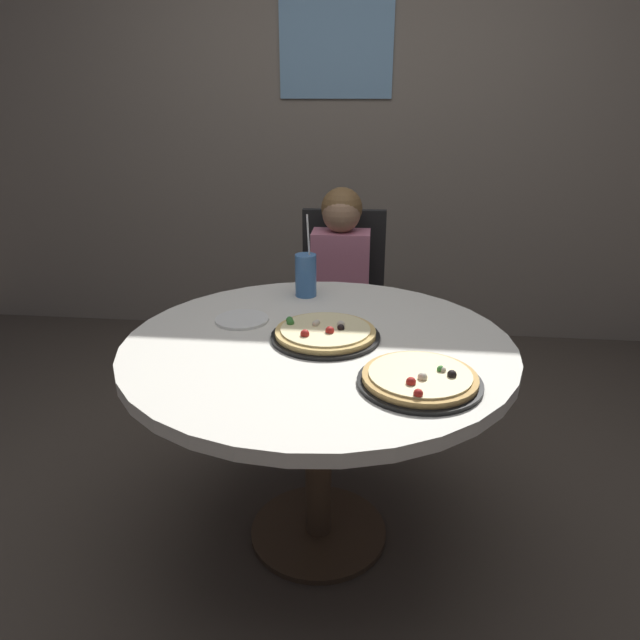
{
  "coord_description": "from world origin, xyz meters",
  "views": [
    {
      "loc": [
        0.19,
        -1.64,
        1.47
      ],
      "look_at": [
        0.0,
        0.05,
        0.8
      ],
      "focal_mm": 32.6,
      "sensor_mm": 36.0,
      "label": 1
    }
  ],
  "objects": [
    {
      "name": "soda_cup",
      "position": [
        -0.09,
        0.42,
        0.83
      ],
      "size": [
        0.08,
        0.08,
        0.31
      ],
      "color": "#3F72B2",
      "rests_on": "dining_table"
    },
    {
      "name": "chair_wooden",
      "position": [
        -0.0,
        1.02,
        0.53
      ],
      "size": [
        0.41,
        0.41,
        0.95
      ],
      "color": "black",
      "rests_on": "ground_plane"
    },
    {
      "name": "wall_with_window",
      "position": [
        -0.0,
        1.99,
        1.45
      ],
      "size": [
        5.2,
        0.13,
        2.9
      ],
      "color": "gray",
      "rests_on": "ground_plane"
    },
    {
      "name": "ground_plane",
      "position": [
        0.0,
        0.0,
        0.0
      ],
      "size": [
        8.0,
        8.0,
        0.0
      ],
      "primitive_type": "plane",
      "color": "#4C4238"
    },
    {
      "name": "plate_small",
      "position": [
        -0.27,
        0.14,
        0.76
      ],
      "size": [
        0.18,
        0.18,
        0.01
      ],
      "primitive_type": "cylinder",
      "color": "white",
      "rests_on": "dining_table"
    },
    {
      "name": "pizza_cheese",
      "position": [
        0.3,
        -0.26,
        0.77
      ],
      "size": [
        0.33,
        0.33,
        0.05
      ],
      "color": "black",
      "rests_on": "dining_table"
    },
    {
      "name": "diner_child",
      "position": [
        0.0,
        0.83,
        0.48
      ],
      "size": [
        0.26,
        0.41,
        1.08
      ],
      "color": "#3F4766",
      "rests_on": "ground_plane"
    },
    {
      "name": "pizza_veggie",
      "position": [
        0.02,
        0.02,
        0.77
      ],
      "size": [
        0.34,
        0.34,
        0.05
      ],
      "color": "black",
      "rests_on": "dining_table"
    },
    {
      "name": "dining_table",
      "position": [
        0.0,
        0.0,
        0.65
      ],
      "size": [
        1.21,
        1.21,
        0.75
      ],
      "color": "silver",
      "rests_on": "ground_plane"
    }
  ]
}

